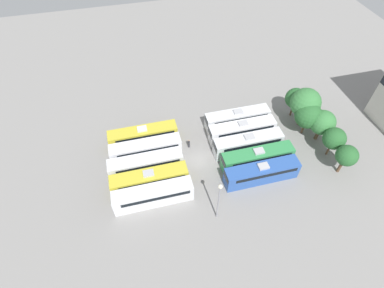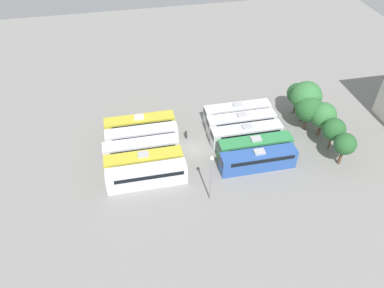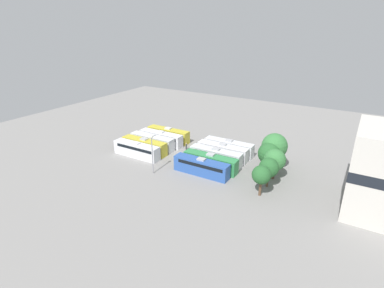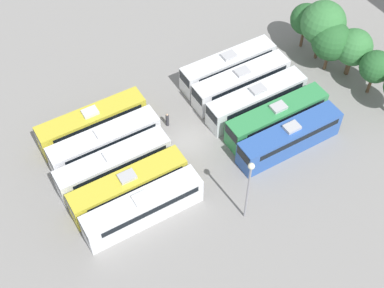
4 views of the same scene
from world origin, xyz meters
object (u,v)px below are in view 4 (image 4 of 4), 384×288
Objects in this scene: bus_4 at (143,207)px; bus_1 at (105,142)px; bus_7 at (257,100)px; bus_2 at (114,165)px; tree_3 at (354,47)px; tree_0 at (306,19)px; bus_3 at (129,186)px; bus_8 at (277,117)px; bus_5 at (228,66)px; bus_6 at (241,82)px; light_pole at (249,182)px; tree_2 at (331,41)px; tree_4 at (376,67)px; tree_1 at (323,23)px; worker_person at (167,120)px; bus_0 at (93,122)px; bus_9 at (290,137)px.

bus_1 is at bearing 178.46° from bus_4.
bus_4 and bus_7 have the same top height.
bus_2 is 30.08m from tree_3.
tree_0 is at bearing 102.49° from bus_2.
bus_3 is 17.49m from bus_8.
bus_5 and bus_6 have the same top height.
tree_2 is at bearing 121.57° from light_pole.
bus_7 is 1.43× the size of light_pole.
tree_4 is (4.03, 30.00, 2.17)m from bus_2.
tree_4 is at bearing 8.77° from tree_0.
light_pole reaches higher than tree_1.
bus_8 is at bearing 57.32° from worker_person.
bus_7 is 1.50× the size of tree_1.
worker_person is (0.05, -9.59, -0.91)m from bus_6.
light_pole is at bearing 25.50° from bus_0.
tree_1 reaches higher than tree_4.
bus_5 is 1.00× the size of bus_6.
tree_1 is (-0.63, 28.19, 3.45)m from bus_1.
bus_0 is 19.03m from light_pole.
bus_8 is at bearing -49.04° from tree_0.
bus_9 is 13.19m from worker_person.
tree_2 is at bearing -0.99° from tree_0.
tree_3 is at bearing 89.25° from bus_2.
bus_1 and bus_7 have the same top height.
tree_0 reaches higher than bus_6.
light_pole is (7.54, 8.36, 3.78)m from bus_3.
bus_8 is 13.39m from tree_1.
bus_1 is 1.50× the size of tree_1.
bus_7 is 14.38m from light_pole.
bus_2 and bus_9 have the same top height.
bus_3 and bus_9 have the same top height.
tree_1 is (-0.39, 11.29, 3.45)m from bus_6.
bus_2 is at bearing -89.60° from bus_7.
bus_0 is 9.30m from bus_3.
bus_1 is 18.97m from bus_9.
bus_4 is 1.00× the size of bus_6.
tree_1 is at bearing 107.35° from bus_7.
bus_7 is at bearing -82.52° from tree_2.
tree_3 reaches higher than bus_1.
bus_3 is at bearing -79.41° from bus_7.
bus_0 is 1.00× the size of bus_5.
bus_3 is at bearing -3.12° from bus_1.
bus_2 is 1.50× the size of tree_1.
bus_9 is at bearing 53.70° from bus_0.
bus_0 is 1.43× the size of light_pole.
bus_3 is 1.95× the size of tree_0.
bus_0 is 31.36m from tree_4.
bus_1 is 8.97m from bus_4.
tree_1 reaches higher than bus_5.
bus_0 and bus_6 have the same top height.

